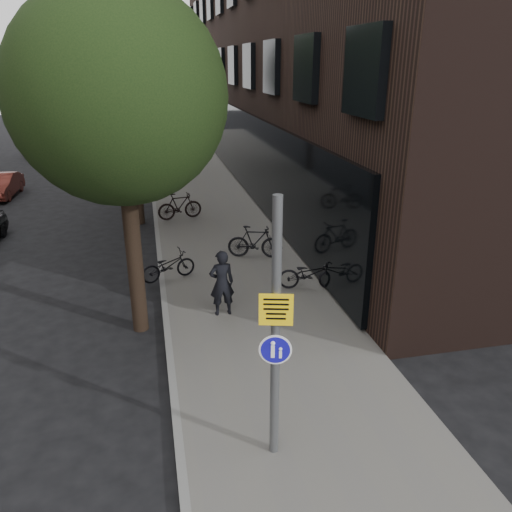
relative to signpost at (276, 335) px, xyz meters
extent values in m
plane|color=black|center=(0.52, 0.16, -2.25)|extent=(120.00, 120.00, 0.00)
cube|color=#5C5A55|center=(0.77, 10.16, -2.19)|extent=(4.50, 60.00, 0.12)
cube|color=slate|center=(-1.48, 10.16, -2.18)|extent=(0.15, 60.00, 0.13)
cube|color=black|center=(9.02, 22.16, 6.75)|extent=(12.00, 40.00, 18.00)
cylinder|color=black|center=(-2.08, 4.66, -0.65)|extent=(0.36, 0.36, 3.20)
sphere|color=black|center=(-2.08, 4.66, 3.05)|extent=(4.40, 4.40, 4.40)
sphere|color=black|center=(-1.68, 5.46, 2.05)|extent=(2.64, 2.64, 2.64)
cylinder|color=black|center=(-2.08, 13.16, -0.65)|extent=(0.36, 0.36, 3.20)
sphere|color=black|center=(-2.08, 13.16, 3.05)|extent=(5.00, 5.00, 5.00)
sphere|color=black|center=(-1.68, 13.96, 2.05)|extent=(3.00, 3.00, 3.00)
cylinder|color=black|center=(-2.08, 22.16, -0.65)|extent=(0.36, 0.36, 3.20)
sphere|color=black|center=(-2.08, 22.16, 3.05)|extent=(5.00, 5.00, 5.00)
sphere|color=black|center=(-1.68, 22.96, 2.05)|extent=(3.00, 3.00, 3.00)
cylinder|color=#595B5E|center=(0.00, 0.00, -0.02)|extent=(0.14, 0.14, 4.21)
cube|color=yellow|center=(0.00, 0.00, 0.45)|extent=(0.48, 0.15, 0.49)
cylinder|color=#140EA0|center=(0.00, 0.00, -0.21)|extent=(0.42, 0.12, 0.43)
cylinder|color=white|center=(0.00, 0.00, -0.21)|extent=(0.47, 0.13, 0.49)
imported|color=black|center=(-0.10, 4.78, -1.29)|extent=(0.63, 0.43, 1.67)
imported|color=black|center=(2.44, 5.73, -1.69)|extent=(1.74, 0.95, 0.87)
imported|color=black|center=(1.50, 8.34, -1.60)|extent=(1.80, 0.97, 1.04)
imported|color=black|center=(-1.28, 7.18, -1.71)|extent=(1.69, 1.05, 0.84)
imported|color=black|center=(-0.52, 13.03, -1.60)|extent=(1.81, 0.80, 1.05)
imported|color=maroon|center=(-8.34, 18.73, -1.71)|extent=(1.34, 3.32, 1.07)
imported|color=black|center=(-8.72, 30.59, -1.60)|extent=(2.31, 4.63, 1.29)
camera|label=1|loc=(-1.63, -6.12, 3.71)|focal=35.00mm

